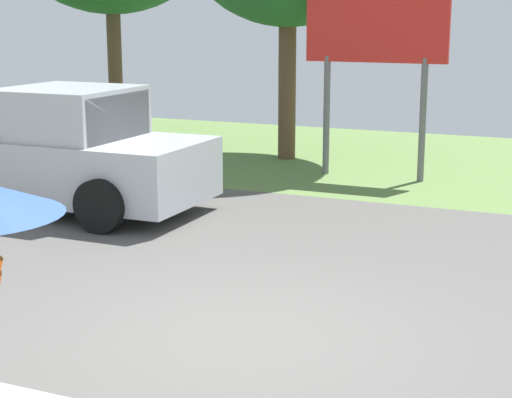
% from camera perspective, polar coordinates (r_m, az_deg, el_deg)
% --- Properties ---
extents(ground_plane, '(40.00, 22.00, 0.20)m').
position_cam_1_polar(ground_plane, '(10.64, 5.31, -4.02)').
color(ground_plane, '#565451').
extents(pickup_truck, '(5.20, 2.28, 1.88)m').
position_cam_1_polar(pickup_truck, '(13.39, -14.16, 3.15)').
color(pickup_truck, '#ADB2BA').
rests_on(pickup_truck, ground_plane).
extents(roadside_billboard, '(2.60, 0.12, 3.50)m').
position_cam_1_polar(roadside_billboard, '(15.29, 8.19, 10.89)').
color(roadside_billboard, slate).
rests_on(roadside_billboard, ground_plane).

